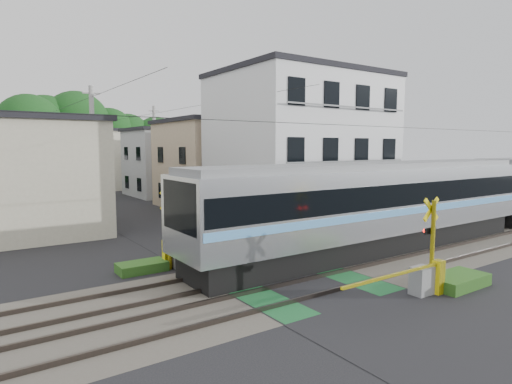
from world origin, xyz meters
TOP-DOWN VIEW (x-y plane):
  - ground at (0.00, 0.00)m, footprint 120.00×120.00m
  - track_bed at (0.00, 0.00)m, footprint 120.00×120.00m
  - commuter_train at (15.82, 1.20)m, footprint 38.97×3.03m
  - crossing_signal_near at (2.59, -3.65)m, footprint 4.74×0.65m
  - crossing_signal_far at (-2.59, 3.65)m, footprint 4.74×0.65m
  - apartment_block at (8.50, 9.49)m, footprint 10.20×8.36m
  - houses_row at (0.25, 25.92)m, footprint 22.07×31.35m
  - tree_hill at (-0.22, 48.43)m, footprint 40.00×13.65m
  - catenary at (6.00, 0.03)m, footprint 60.00×5.04m
  - utility_poles at (-1.05, 23.01)m, footprint 7.90×42.00m
  - pedestrian at (0.41, 30.23)m, footprint 0.58×0.40m
  - weed_patches at (1.76, -0.09)m, footprint 10.25×8.80m

SIDE VIEW (x-z plane):
  - ground at x=0.00m, z-range 0.00..0.00m
  - track_bed at x=0.00m, z-range -0.03..0.11m
  - weed_patches at x=1.76m, z-range -0.02..0.38m
  - crossing_signal_near at x=2.59m, z-range -0.83..2.25m
  - crossing_signal_far at x=-2.59m, z-range -0.83..2.25m
  - pedestrian at x=0.41m, z-range 0.00..1.52m
  - commuter_train at x=15.82m, z-range 0.11..4.11m
  - houses_row at x=0.25m, z-range -0.16..6.64m
  - catenary at x=6.00m, z-range 0.20..7.20m
  - utility_poles at x=-1.05m, z-range 0.08..8.08m
  - apartment_block at x=8.50m, z-range 0.01..9.31m
  - tree_hill at x=-0.22m, z-range -0.25..11.66m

